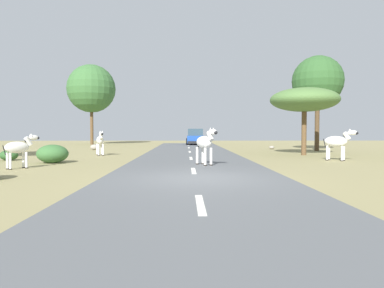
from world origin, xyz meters
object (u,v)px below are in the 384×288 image
Objects in this scene: bush_3 at (9,155)px; rock_2 at (94,147)px; car_0 at (195,137)px; zebra_3 at (19,148)px; tree_2 at (304,100)px; rock_3 at (272,147)px; tree_3 at (318,81)px; zebra_2 at (338,142)px; zebra_0 at (205,143)px; zebra_1 at (100,141)px; tree_0 at (91,89)px; bush_1 at (53,154)px.

rock_2 is at bearing 79.82° from bush_3.
zebra_3 is at bearing 72.89° from car_0.
rock_3 is (-0.22, 7.42, -3.36)m from tree_2.
tree_3 is (16.92, 12.41, 4.48)m from zebra_3.
tree_2 reaches higher than zebra_3.
zebra_2 is 0.38× the size of car_0.
zebra_2 is at bearing 175.56° from zebra_0.
car_0 is at bearing -131.74° from zebra_1.
rock_3 is at bearing 124.48° from car_0.
rock_2 is at bearing -74.20° from tree_0.
tree_2 is (14.35, 7.82, 2.65)m from zebra_3.
zebra_2 reaches higher than zebra_3.
zebra_0 is 0.22× the size of tree_3.
zebra_1 is at bearing -73.58° from tree_0.
bush_3 is (-10.33, -20.52, -0.57)m from car_0.
zebra_0 is 9.23m from zebra_1.
tree_3 is (15.48, 4.73, 4.41)m from zebra_1.
zebra_1 is 0.22× the size of tree_3.
zebra_1 is at bearing -73.31° from zebra_0.
rock_2 is 14.79m from rock_3.
tree_0 is 25.79m from tree_2.
tree_0 is (-3.90, 25.82, 5.49)m from zebra_3.
bush_3 is (1.46, -21.76, -6.07)m from tree_0.
zebra_0 reaches higher than zebra_1.
zebra_0 reaches higher than zebra_3.
zebra_1 is 1.73× the size of bush_3.
bush_1 is (-14.26, -1.01, -0.54)m from zebra_2.
bush_1 is 18.71m from rock_3.
zebra_1 is 18.08m from car_0.
zebra_0 is 0.18× the size of tree_0.
rock_2 is at bearing 51.30° from car_0.
tree_3 is 4.92× the size of bush_1.
tree_2 is at bearing 20.70° from bush_1.
zebra_2 is at bearing -85.98° from tree_2.
bush_1 is at bearing -85.04° from rock_2.
zebra_3 is 14.24m from rock_2.
tree_2 reaches higher than zebra_0.
bush_1 is (0.39, 2.55, -0.41)m from zebra_3.
tree_0 reaches higher than tree_3.
tree_2 is (6.71, 6.97, 2.48)m from zebra_0.
rock_2 is (-14.97, 6.39, -3.28)m from tree_2.
rock_3 is at bearing 91.70° from tree_2.
tree_0 is 13.53m from rock_2.
car_0 is 18.15m from tree_2.
tree_0 is (-11.55, 24.97, 5.31)m from zebra_0.
zebra_2 is at bearing 52.63° from zebra_3.
zebra_1 is 13.84m from zebra_2.
car_0 is 23.27m from bush_1.
tree_0 is at bearing 137.58° from zebra_3.
zebra_0 is at bearing -58.26° from rock_2.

